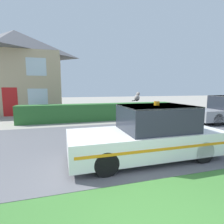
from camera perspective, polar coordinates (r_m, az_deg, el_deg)
name	(u,v)px	position (r m, az deg, el deg)	size (l,w,h in m)	color
road_strip	(98,142)	(6.79, -4.48, -9.65)	(28.00, 6.19, 0.01)	#5B5B60
lawn_verge	(152,222)	(3.21, 12.92, -31.53)	(28.00, 2.20, 0.01)	#3D7533
garden_hedge	(100,112)	(11.21, -3.90, 0.01)	(9.79, 0.85, 1.07)	#2D662D
police_car	(149,134)	(5.24, 11.85, -7.05)	(4.42, 1.75, 1.65)	black
cat	(137,97)	(5.16, 8.20, 4.78)	(0.31, 0.25, 0.27)	gray
house_left	(17,71)	(18.09, -28.67, 11.75)	(7.88, 7.03, 7.05)	tan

